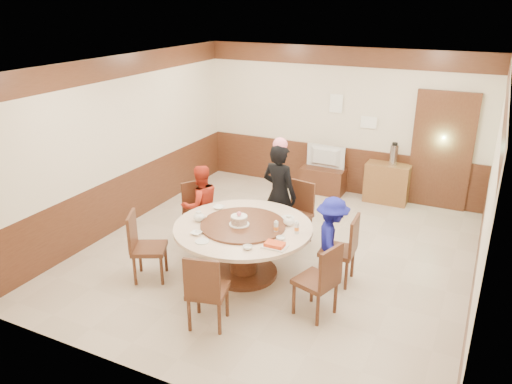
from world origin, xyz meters
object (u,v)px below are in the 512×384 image
at_px(birthday_cake, 239,220).
at_px(shrimp_platter, 275,245).
at_px(tv_stand, 323,180).
at_px(side_cabinet, 387,183).
at_px(person_red, 201,205).
at_px(person_standing, 279,195).
at_px(television, 324,157).
at_px(person_blue, 332,240).
at_px(thermos, 394,155).
at_px(banquet_table, 243,240).

distance_m(birthday_cake, shrimp_platter, 0.76).
distance_m(tv_stand, side_cabinet, 1.25).
bearing_deg(person_red, birthday_cake, 94.34).
bearing_deg(person_standing, television, -76.10).
relative_size(person_blue, birthday_cake, 4.38).
height_order(person_red, birthday_cake, person_red).
bearing_deg(television, tv_stand, -177.27).
bearing_deg(birthday_cake, side_cabinet, 70.96).
relative_size(television, thermos, 2.04).
relative_size(person_blue, shrimp_platter, 4.00).
relative_size(person_standing, person_red, 1.26).
bearing_deg(banquet_table, birthday_cake, -129.88).
relative_size(shrimp_platter, television, 0.39).
height_order(banquet_table, television, television).
distance_m(person_red, side_cabinet, 3.74).
xyz_separation_m(birthday_cake, shrimp_platter, (0.67, -0.34, -0.07)).
relative_size(television, side_cabinet, 0.97).
xyz_separation_m(banquet_table, person_standing, (0.05, 1.12, 0.28)).
xyz_separation_m(banquet_table, birthday_cake, (-0.04, -0.04, 0.31)).
relative_size(banquet_table, tv_stand, 2.22).
bearing_deg(thermos, television, -178.69).
distance_m(person_blue, thermos, 3.18).
height_order(birthday_cake, tv_stand, birthday_cake).
bearing_deg(thermos, person_standing, -116.75).
bearing_deg(person_red, person_standing, 152.90).
relative_size(person_blue, tv_stand, 1.41).
relative_size(person_standing, shrimp_platter, 5.42).
xyz_separation_m(birthday_cake, side_cabinet, (1.24, 3.60, -0.47)).
relative_size(person_red, person_blue, 1.07).
relative_size(person_red, thermos, 3.39).
bearing_deg(birthday_cake, thermos, 69.95).
distance_m(side_cabinet, thermos, 0.57).
distance_m(banquet_table, birthday_cake, 0.32).
bearing_deg(person_blue, television, -5.26).
distance_m(shrimp_platter, television, 3.97).
height_order(person_standing, person_blue, person_standing).
bearing_deg(television, person_blue, 113.13).
xyz_separation_m(tv_stand, thermos, (1.31, 0.03, 0.69)).
bearing_deg(thermos, tv_stand, -178.69).
bearing_deg(birthday_cake, person_blue, 21.09).
bearing_deg(birthday_cake, tv_stand, 89.99).
height_order(person_standing, tv_stand, person_standing).
height_order(person_standing, television, person_standing).
bearing_deg(side_cabinet, tv_stand, -178.62).
xyz_separation_m(person_standing, thermos, (1.23, 2.44, 0.13)).
xyz_separation_m(person_standing, television, (-0.08, 2.41, -0.09)).
bearing_deg(shrimp_platter, person_blue, 58.23).
xyz_separation_m(side_cabinet, thermos, (0.07, 0.00, 0.56)).
bearing_deg(person_blue, thermos, -28.42).
height_order(person_standing, shrimp_platter, person_standing).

